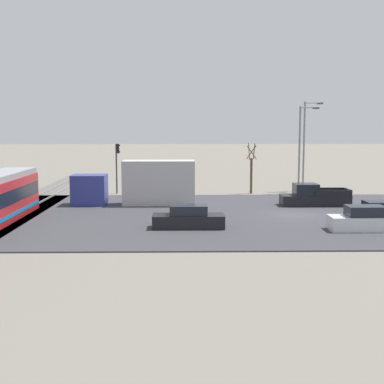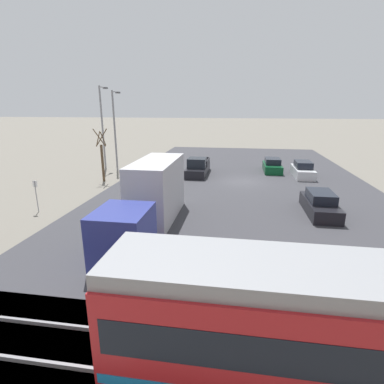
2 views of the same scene
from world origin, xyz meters
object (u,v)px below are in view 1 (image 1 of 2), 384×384
object	(u,v)px
sedan_car_2	(380,214)
street_tree	(251,171)
pickup_truck	(314,197)
street_lamp_mid_block	(301,144)
box_truck	(142,184)
no_parking_sign	(162,180)
sedan_car_1	(188,218)
street_lamp_near_crossing	(306,140)
sedan_car_0	(365,220)
traffic_light_pole	(117,161)

from	to	relation	value
sedan_car_2	street_tree	distance (m)	18.00
pickup_truck	street_tree	world-z (taller)	street_tree
pickup_truck	street_lamp_mid_block	distance (m)	10.22
street_lamp_mid_block	pickup_truck	bearing A→B (deg)	174.16
box_truck	no_parking_sign	xyz separation A→B (m)	(8.48, -1.34, -0.45)
street_lamp_mid_block	sedan_car_1	bearing A→B (deg)	148.64
sedan_car_1	sedan_car_2	bearing A→B (deg)	-82.35
street_lamp_near_crossing	street_tree	bearing A→B (deg)	112.28
street_lamp_mid_block	street_tree	bearing A→B (deg)	97.09
sedan_car_0	sedan_car_1	world-z (taller)	sedan_car_0
traffic_light_pole	no_parking_sign	bearing A→B (deg)	-85.32
box_truck	traffic_light_pole	bearing A→B (deg)	20.64
sedan_car_2	no_parking_sign	distance (m)	23.41
pickup_truck	street_tree	xyz separation A→B (m)	(8.65, 4.14, 1.52)
traffic_light_pole	no_parking_sign	xyz separation A→B (m)	(0.36, -4.39, -1.88)
street_lamp_near_crossing	street_lamp_mid_block	bearing A→B (deg)	154.90
street_tree	street_lamp_mid_block	distance (m)	5.78
pickup_truck	street_lamp_mid_block	xyz separation A→B (m)	(9.28, -0.95, 4.18)
street_tree	sedan_car_0	bearing A→B (deg)	-166.08
pickup_truck	street_tree	size ratio (longest dim) A/B	1.13
sedan_car_2	no_parking_sign	xyz separation A→B (m)	(17.25, 15.82, 0.66)
street_lamp_near_crossing	traffic_light_pole	bearing A→B (deg)	96.23
sedan_car_0	no_parking_sign	xyz separation A→B (m)	(20.06, 13.76, 0.62)
sedan_car_0	street_lamp_near_crossing	distance (m)	22.30
pickup_truck	no_parking_sign	bearing A→B (deg)	54.52
sedan_car_2	street_lamp_mid_block	bearing A→B (deg)	5.89
sedan_car_2	street_lamp_near_crossing	xyz separation A→B (m)	(18.99, 0.93, 4.55)
box_truck	sedan_car_0	size ratio (longest dim) A/B	2.28
street_lamp_near_crossing	no_parking_sign	bearing A→B (deg)	96.69
sedan_car_2	traffic_light_pole	world-z (taller)	traffic_light_pole
sedan_car_1	street_tree	world-z (taller)	street_tree
box_truck	no_parking_sign	bearing A→B (deg)	-8.95
pickup_truck	traffic_light_pole	xyz separation A→B (m)	(8.97, 17.49, 2.45)
sedan_car_0	traffic_light_pole	bearing A→B (deg)	42.65
no_parking_sign	street_lamp_mid_block	bearing A→B (deg)	-90.21
street_tree	pickup_truck	bearing A→B (deg)	-154.43
street_lamp_mid_block	sedan_car_2	bearing A→B (deg)	-174.11
sedan_car_1	street_lamp_near_crossing	distance (m)	24.63
street_tree	box_truck	bearing A→B (deg)	127.16
traffic_light_pole	sedan_car_0	bearing A→B (deg)	-137.35
sedan_car_1	sedan_car_0	bearing A→B (deg)	-95.19
sedan_car_2	no_parking_sign	bearing A→B (deg)	42.52
sedan_car_1	street_lamp_near_crossing	bearing A→B (deg)	-30.85
no_parking_sign	sedan_car_2	bearing A→B (deg)	-137.48
box_truck	sedan_car_2	world-z (taller)	box_truck
pickup_truck	no_parking_sign	world-z (taller)	no_parking_sign
sedan_car_0	street_lamp_mid_block	size ratio (longest dim) A/B	0.52
box_truck	sedan_car_0	xyz separation A→B (m)	(-11.58, -15.09, -1.07)
street_lamp_mid_block	street_lamp_near_crossing	bearing A→B (deg)	-25.10
sedan_car_0	traffic_light_pole	world-z (taller)	traffic_light_pole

